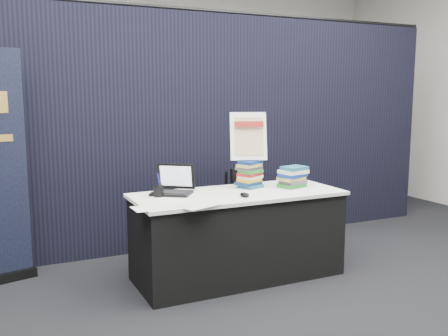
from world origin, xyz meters
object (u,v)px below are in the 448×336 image
display_table (238,235)px  stacking_chair (249,207)px  info_sign (248,137)px  laptop (170,187)px  book_stack_short (293,177)px  book_stack_tall (250,174)px

display_table → stacking_chair: stacking_chair is taller
info_sign → laptop: bearing=-160.4°
book_stack_short → info_sign: 0.54m
book_stack_short → info_sign: info_sign is taller
stacking_chair → display_table: bearing=-152.2°
book_stack_tall → stacking_chair: size_ratio=0.29×
stacking_chair → info_sign: bearing=-145.3°
stacking_chair → book_stack_short: bearing=-96.6°
display_table → info_sign: bearing=43.5°
book_stack_tall → laptop: bearing=176.6°
book_stack_tall → book_stack_short: size_ratio=0.93×
book_stack_tall → info_sign: 0.34m
display_table → book_stack_tall: 0.56m
display_table → laptop: bearing=159.4°
book_stack_short → info_sign: bearing=152.7°
info_sign → stacking_chair: bearing=80.2°
display_table → info_sign: size_ratio=4.05×
book_stack_short → stacking_chair: book_stack_short is taller
book_stack_tall → book_stack_short: (0.36, -0.15, -0.03)m
display_table → info_sign: (0.20, 0.19, 0.83)m
display_table → book_stack_short: bearing=0.7°
display_table → stacking_chair: 0.65m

